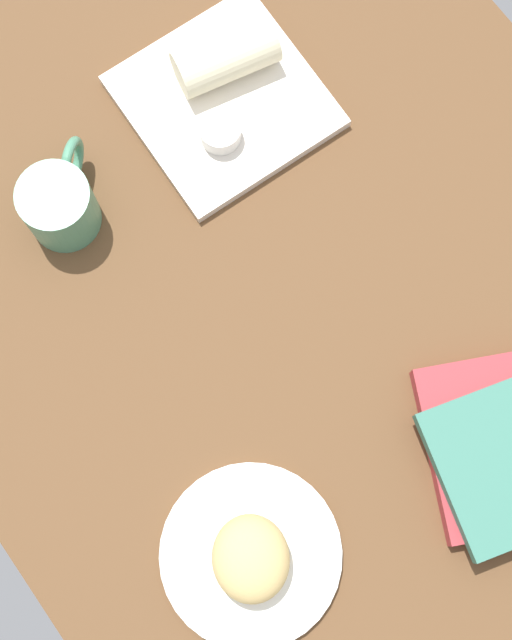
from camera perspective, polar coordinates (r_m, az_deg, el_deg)
The scene contains 8 objects.
dining_table at distance 117.03cm, azimuth 1.25°, elevation 2.66°, with size 110.00×90.00×4.00cm, color brown.
round_plate at distance 110.19cm, azimuth -0.32°, elevation -14.11°, with size 20.89×20.89×1.40cm, color white.
scone_pastry at distance 106.76cm, azimuth -0.32°, elevation -14.34°, with size 9.78×8.68×5.46cm, color tan.
square_plate at distance 122.32cm, azimuth -1.95°, elevation 13.17°, with size 23.09×23.09×1.60cm, color silver.
sauce_cup at distance 118.14cm, azimuth -2.19°, elevation 11.37°, with size 5.17×5.17×2.65cm.
breakfast_wrap at distance 120.80cm, azimuth -1.85°, elevation 15.73°, with size 6.04×6.04×12.80cm, color beige.
book_stack at distance 112.58cm, azimuth 14.57°, elevation -7.83°, with size 25.39×23.18×4.58cm.
coffee_mug at distance 115.43cm, azimuth -11.85°, elevation 6.93°, with size 10.86×11.66×8.74cm.
Camera 1 is at (23.47, -20.26, 114.85)cm, focal length 52.53 mm.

